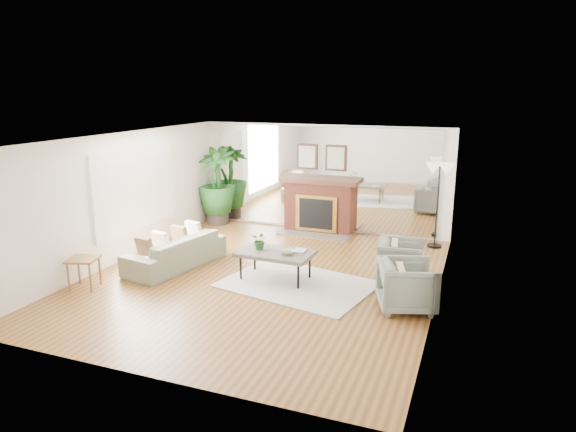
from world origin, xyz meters
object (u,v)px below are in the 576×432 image
at_px(sofa, 176,251).
at_px(side_table, 83,263).
at_px(armchair_back, 401,260).
at_px(floor_lamp, 439,176).
at_px(fireplace, 319,204).
at_px(potted_ficus, 217,183).
at_px(armchair_front, 407,286).
at_px(coffee_table, 275,254).

height_order(sofa, side_table, sofa).
relative_size(armchair_back, floor_lamp, 0.44).
distance_m(fireplace, armchair_back, 3.41).
bearing_deg(side_table, floor_lamp, 40.27).
xyz_separation_m(fireplace, potted_ficus, (-2.60, -0.16, 0.37)).
bearing_deg(armchair_front, coffee_table, 60.88).
bearing_deg(armchair_back, sofa, 95.96).
bearing_deg(floor_lamp, potted_ficus, 178.87).
relative_size(sofa, armchair_back, 2.62).
height_order(armchair_front, floor_lamp, floor_lamp).
bearing_deg(sofa, armchair_front, 95.77).
bearing_deg(potted_ficus, fireplace, 3.50).
relative_size(fireplace, coffee_table, 1.53).
height_order(sofa, floor_lamp, floor_lamp).
bearing_deg(armchair_back, floor_lamp, -15.34).
bearing_deg(coffee_table, floor_lamp, 50.90).
xyz_separation_m(armchair_front, floor_lamp, (0.10, 3.46, 1.17)).
distance_m(armchair_back, floor_lamp, 2.55).
relative_size(potted_ficus, floor_lamp, 1.06).
height_order(sofa, armchair_back, armchair_back).
relative_size(armchair_front, floor_lamp, 0.47).
xyz_separation_m(coffee_table, side_table, (-2.89, -1.51, -0.03)).
bearing_deg(side_table, armchair_front, 11.54).
relative_size(sofa, side_table, 3.55).
relative_size(armchair_front, side_table, 1.45).
bearing_deg(sofa, potted_ficus, -154.61).
distance_m(fireplace, side_table, 5.48).
bearing_deg(sofa, fireplace, 162.61).
distance_m(potted_ficus, floor_lamp, 5.33).
xyz_separation_m(armchair_back, floor_lamp, (0.39, 2.22, 1.19)).
height_order(fireplace, floor_lamp, fireplace).
distance_m(side_table, potted_ficus, 4.67).
distance_m(sofa, floor_lamp, 5.58).
distance_m(coffee_table, armchair_back, 2.22).
bearing_deg(side_table, armchair_back, 24.98).
height_order(fireplace, armchair_back, fireplace).
bearing_deg(sofa, armchair_back, 112.49).
bearing_deg(coffee_table, potted_ficus, 132.24).
bearing_deg(floor_lamp, coffee_table, -129.10).
distance_m(side_table, floor_lamp, 7.10).
xyz_separation_m(armchair_back, potted_ficus, (-4.91, 2.33, 0.67)).
bearing_deg(potted_ficus, floor_lamp, -1.13).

